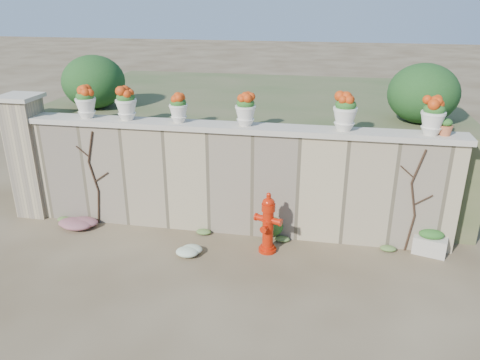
% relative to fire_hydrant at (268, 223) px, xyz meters
% --- Properties ---
extents(ground, '(80.00, 80.00, 0.00)m').
position_rel_fire_hydrant_xyz_m(ground, '(-0.78, -1.10, -0.57)').
color(ground, '#4B3A25').
rests_on(ground, ground).
extents(stone_wall, '(8.00, 0.40, 2.00)m').
position_rel_fire_hydrant_xyz_m(stone_wall, '(-0.78, 0.70, 0.43)').
color(stone_wall, tan).
rests_on(stone_wall, ground).
extents(wall_cap, '(8.10, 0.52, 0.10)m').
position_rel_fire_hydrant_xyz_m(wall_cap, '(-0.78, 0.70, 1.48)').
color(wall_cap, beige).
rests_on(wall_cap, stone_wall).
extents(gate_pillar, '(0.72, 0.72, 2.48)m').
position_rel_fire_hydrant_xyz_m(gate_pillar, '(-4.93, 0.70, 0.69)').
color(gate_pillar, tan).
rests_on(gate_pillar, ground).
extents(raised_fill, '(9.00, 6.00, 2.00)m').
position_rel_fire_hydrant_xyz_m(raised_fill, '(-0.78, 3.90, 0.43)').
color(raised_fill, '#384C23').
rests_on(raised_fill, ground).
extents(back_shrub_left, '(1.30, 1.30, 1.10)m').
position_rel_fire_hydrant_xyz_m(back_shrub_left, '(-3.98, 1.90, 1.98)').
color(back_shrub_left, '#143814').
rests_on(back_shrub_left, raised_fill).
extents(back_shrub_right, '(1.30, 1.30, 1.10)m').
position_rel_fire_hydrant_xyz_m(back_shrub_right, '(2.62, 1.90, 1.98)').
color(back_shrub_right, '#143814').
rests_on(back_shrub_right, raised_fill).
extents(vine_left, '(0.60, 0.04, 1.91)m').
position_rel_fire_hydrant_xyz_m(vine_left, '(-3.45, 0.48, 0.42)').
color(vine_left, black).
rests_on(vine_left, ground).
extents(vine_right, '(0.60, 0.04, 1.91)m').
position_rel_fire_hydrant_xyz_m(vine_right, '(2.45, 0.48, 0.42)').
color(vine_right, black).
rests_on(vine_right, ground).
extents(fire_hydrant, '(0.49, 0.35, 1.12)m').
position_rel_fire_hydrant_xyz_m(fire_hydrant, '(0.00, 0.00, 0.00)').
color(fire_hydrant, '#B41B06').
rests_on(fire_hydrant, ground).
extents(planter_box, '(0.62, 0.46, 0.46)m').
position_rel_fire_hydrant_xyz_m(planter_box, '(2.82, 0.45, -0.35)').
color(planter_box, beige).
rests_on(planter_box, ground).
extents(green_shrub, '(0.59, 0.54, 0.56)m').
position_rel_fire_hydrant_xyz_m(green_shrub, '(-0.01, 0.43, -0.28)').
color(green_shrub, '#1E5119').
rests_on(green_shrub, ground).
extents(magenta_clump, '(0.83, 0.55, 0.22)m').
position_rel_fire_hydrant_xyz_m(magenta_clump, '(-3.82, 0.19, -0.46)').
color(magenta_clump, '#B4246E').
rests_on(magenta_clump, ground).
extents(white_flowers, '(0.53, 0.42, 0.19)m').
position_rel_fire_hydrant_xyz_m(white_flowers, '(-1.32, -0.37, -0.47)').
color(white_flowers, white).
rests_on(white_flowers, ground).
extents(urn_pot_0, '(0.38, 0.38, 0.60)m').
position_rel_fire_hydrant_xyz_m(urn_pot_0, '(-3.56, 0.70, 1.83)').
color(urn_pot_0, silver).
rests_on(urn_pot_0, wall_cap).
extents(urn_pot_1, '(0.39, 0.39, 0.61)m').
position_rel_fire_hydrant_xyz_m(urn_pot_1, '(-2.75, 0.70, 1.84)').
color(urn_pot_1, silver).
rests_on(urn_pot_1, wall_cap).
extents(urn_pot_2, '(0.34, 0.34, 0.53)m').
position_rel_fire_hydrant_xyz_m(urn_pot_2, '(-1.76, 0.70, 1.79)').
color(urn_pot_2, silver).
rests_on(urn_pot_2, wall_cap).
extents(urn_pot_3, '(0.37, 0.37, 0.57)m').
position_rel_fire_hydrant_xyz_m(urn_pot_3, '(-0.53, 0.70, 1.82)').
color(urn_pot_3, silver).
rests_on(urn_pot_3, wall_cap).
extents(urn_pot_4, '(0.41, 0.41, 0.64)m').
position_rel_fire_hydrant_xyz_m(urn_pot_4, '(1.18, 0.70, 1.85)').
color(urn_pot_4, silver).
rests_on(urn_pot_4, wall_cap).
extents(urn_pot_5, '(0.40, 0.40, 0.62)m').
position_rel_fire_hydrant_xyz_m(urn_pot_5, '(2.60, 0.70, 1.84)').
color(urn_pot_5, silver).
rests_on(urn_pot_5, wall_cap).
extents(terracotta_pot, '(0.23, 0.23, 0.27)m').
position_rel_fire_hydrant_xyz_m(terracotta_pot, '(2.82, 0.70, 1.66)').
color(terracotta_pot, '#B45D37').
rests_on(terracotta_pot, wall_cap).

